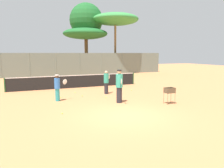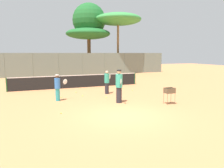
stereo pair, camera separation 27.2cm
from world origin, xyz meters
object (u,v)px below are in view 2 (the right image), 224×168
object	(u,v)px
ball_cart	(169,92)
tennis_net	(78,81)
player_yellow_shirt	(119,86)
player_white_outfit	(107,82)
player_red_cap	(58,87)

from	to	relation	value
ball_cart	tennis_net	bearing A→B (deg)	113.39
ball_cart	player_yellow_shirt	bearing A→B (deg)	150.85
player_yellow_shirt	tennis_net	bearing A→B (deg)	-158.68
player_yellow_shirt	player_white_outfit	bearing A→B (deg)	-173.67
player_yellow_shirt	ball_cart	world-z (taller)	player_yellow_shirt
tennis_net	player_red_cap	size ratio (longest dim) A/B	6.81
tennis_net	ball_cart	size ratio (longest dim) A/B	11.67
player_white_outfit	ball_cart	bearing A→B (deg)	-108.40
player_white_outfit	ball_cart	xyz separation A→B (m)	(2.14, -4.32, -0.15)
player_red_cap	ball_cart	distance (m)	6.60
player_white_outfit	player_yellow_shirt	world-z (taller)	player_yellow_shirt
tennis_net	ball_cart	bearing A→B (deg)	-66.61
tennis_net	player_white_outfit	distance (m)	3.77
player_white_outfit	player_red_cap	distance (m)	3.74
tennis_net	player_red_cap	xyz separation A→B (m)	(-2.33, -4.58, 0.28)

